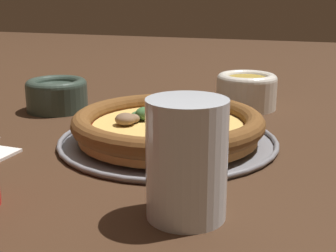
{
  "coord_description": "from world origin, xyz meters",
  "views": [
    {
      "loc": [
        -0.2,
        0.59,
        0.21
      ],
      "look_at": [
        0.0,
        0.0,
        0.03
      ],
      "focal_mm": 50.0,
      "sensor_mm": 36.0,
      "label": 1
    }
  ],
  "objects_px": {
    "bowl_near": "(246,90)",
    "pizza_tray": "(168,140)",
    "pizza": "(168,125)",
    "drinking_cup": "(187,159)",
    "bowl_far": "(57,94)"
  },
  "relations": [
    {
      "from": "pizza_tray",
      "to": "bowl_far",
      "type": "height_order",
      "value": "bowl_far"
    },
    {
      "from": "pizza",
      "to": "drinking_cup",
      "type": "height_order",
      "value": "drinking_cup"
    },
    {
      "from": "bowl_far",
      "to": "drinking_cup",
      "type": "xyz_separation_m",
      "value": [
        -0.34,
        0.32,
        0.03
      ]
    },
    {
      "from": "pizza_tray",
      "to": "drinking_cup",
      "type": "relative_size",
      "value": 2.7
    },
    {
      "from": "bowl_near",
      "to": "pizza_tray",
      "type": "bearing_deg",
      "value": 74.34
    },
    {
      "from": "bowl_far",
      "to": "pizza_tray",
      "type": "bearing_deg",
      "value": 155.04
    },
    {
      "from": "pizza",
      "to": "drinking_cup",
      "type": "relative_size",
      "value": 2.36
    },
    {
      "from": "pizza",
      "to": "drinking_cup",
      "type": "distance_m",
      "value": 0.22
    },
    {
      "from": "bowl_near",
      "to": "drinking_cup",
      "type": "relative_size",
      "value": 0.95
    },
    {
      "from": "bowl_far",
      "to": "drinking_cup",
      "type": "bearing_deg",
      "value": 136.58
    },
    {
      "from": "bowl_far",
      "to": "drinking_cup",
      "type": "distance_m",
      "value": 0.46
    },
    {
      "from": "bowl_near",
      "to": "bowl_far",
      "type": "xyz_separation_m",
      "value": [
        0.32,
        0.13,
        -0.0
      ]
    },
    {
      "from": "bowl_near",
      "to": "bowl_far",
      "type": "distance_m",
      "value": 0.34
    },
    {
      "from": "pizza_tray",
      "to": "pizza",
      "type": "xyz_separation_m",
      "value": [
        0.0,
        0.0,
        0.02
      ]
    },
    {
      "from": "pizza",
      "to": "bowl_far",
      "type": "distance_m",
      "value": 0.27
    }
  ]
}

